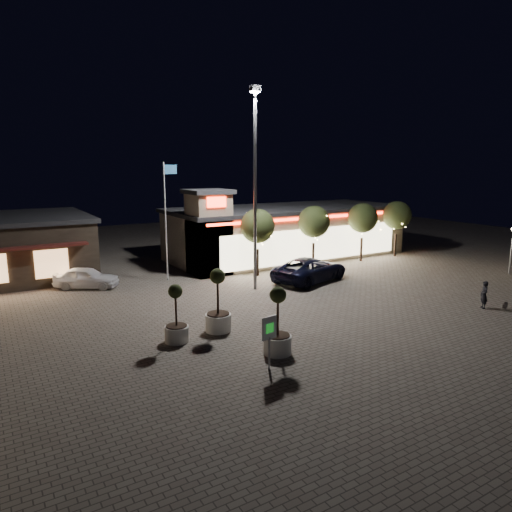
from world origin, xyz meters
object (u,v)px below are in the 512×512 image
planter_mid (278,333)px  valet_sign (269,332)px  planter_left (176,324)px  white_sedan (86,278)px  pickup_truck (310,269)px  pedestrian (484,295)px

planter_mid → valet_sign: planter_mid is taller
planter_mid → planter_left: bearing=132.4°
white_sedan → planter_left: planter_left is taller
pickup_truck → valet_sign: (-9.82, -10.10, 0.66)m
planter_left → valet_sign: size_ratio=1.25×
pickup_truck → valet_sign: bearing=119.7°
pickup_truck → pedestrian: 10.72m
pickup_truck → valet_sign: valet_sign is taller
white_sedan → valet_sign: bearing=-135.4°
pedestrian → planter_mid: planter_mid is taller
pickup_truck → valet_sign: size_ratio=2.80×
pickup_truck → valet_sign: 14.10m
white_sedan → pickup_truck: bearing=-82.2°
planter_left → planter_mid: planter_mid is taller
valet_sign → planter_mid: bearing=43.8°
valet_sign → planter_left: bearing=114.4°
pickup_truck → white_sedan: 14.71m
pickup_truck → planter_mid: size_ratio=2.05×
planter_mid → white_sedan: bearing=107.3°
planter_left → planter_mid: (3.12, -3.42, 0.07)m
planter_left → valet_sign: (2.03, -4.46, 0.66)m
pedestrian → planter_left: bearing=-71.8°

